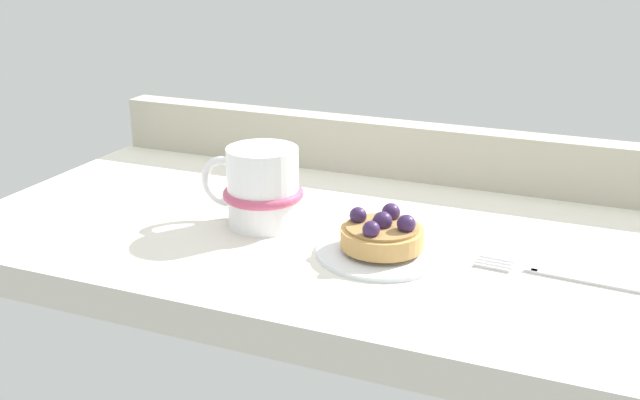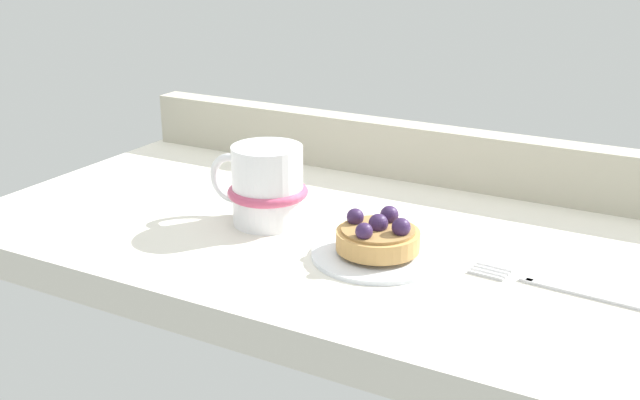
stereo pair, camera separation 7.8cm
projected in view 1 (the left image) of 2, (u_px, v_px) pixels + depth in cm
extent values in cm
cube|color=silver|center=(359.00, 246.00, 82.59)|extent=(85.50, 43.22, 3.62)
cube|color=#B2AD99|center=(412.00, 151.00, 97.95)|extent=(83.79, 3.66, 7.02)
cylinder|color=silver|center=(382.00, 250.00, 75.83)|extent=(13.05, 13.05, 0.91)
cylinder|color=silver|center=(382.00, 252.00, 75.90)|extent=(7.18, 7.18, 0.46)
cylinder|color=tan|center=(382.00, 237.00, 75.36)|extent=(8.23, 8.23, 1.85)
cylinder|color=#A37942|center=(382.00, 227.00, 74.99)|extent=(7.24, 7.24, 0.30)
sphere|color=#331E47|center=(383.00, 221.00, 74.77)|extent=(1.93, 1.93, 1.93)
sphere|color=#331E47|center=(406.00, 224.00, 73.75)|extent=(1.84, 1.84, 1.84)
sphere|color=#331E47|center=(391.00, 212.00, 76.85)|extent=(1.88, 1.88, 1.88)
sphere|color=#331E47|center=(358.00, 216.00, 76.05)|extent=(1.74, 1.74, 1.74)
sphere|color=#331E47|center=(371.00, 230.00, 72.56)|extent=(1.70, 1.70, 1.70)
cylinder|color=white|center=(263.00, 187.00, 82.03)|extent=(7.69, 7.69, 8.69)
torus|color=#C64C70|center=(263.00, 194.00, 82.29)|extent=(8.77, 8.77, 1.04)
torus|color=white|center=(225.00, 182.00, 83.73)|extent=(5.76, 0.89, 5.76)
cube|color=silver|center=(589.00, 280.00, 69.80)|extent=(10.58, 1.43, 0.60)
cube|color=silver|center=(531.00, 269.00, 72.03)|extent=(1.24, 0.64, 0.60)
cube|color=silver|center=(497.00, 258.00, 74.43)|extent=(3.51, 0.48, 0.60)
cube|color=silver|center=(495.00, 261.00, 73.81)|extent=(3.51, 0.48, 0.60)
cube|color=silver|center=(493.00, 264.00, 73.19)|extent=(3.51, 0.48, 0.60)
cube|color=silver|center=(491.00, 267.00, 72.58)|extent=(3.51, 0.48, 0.60)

